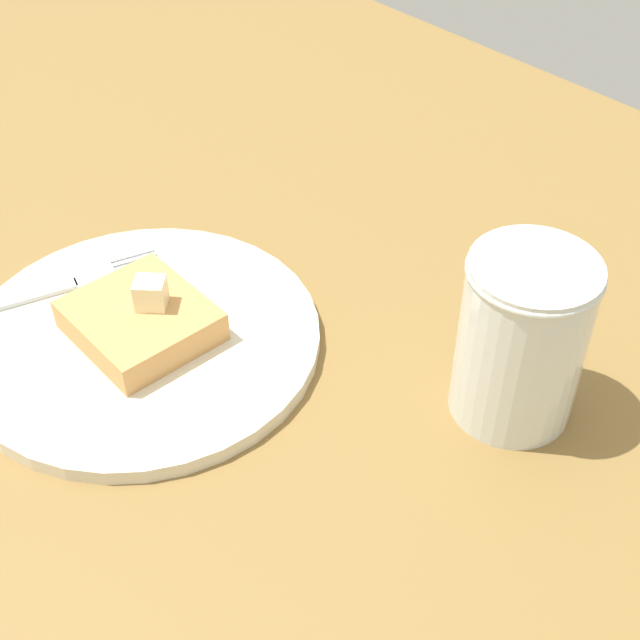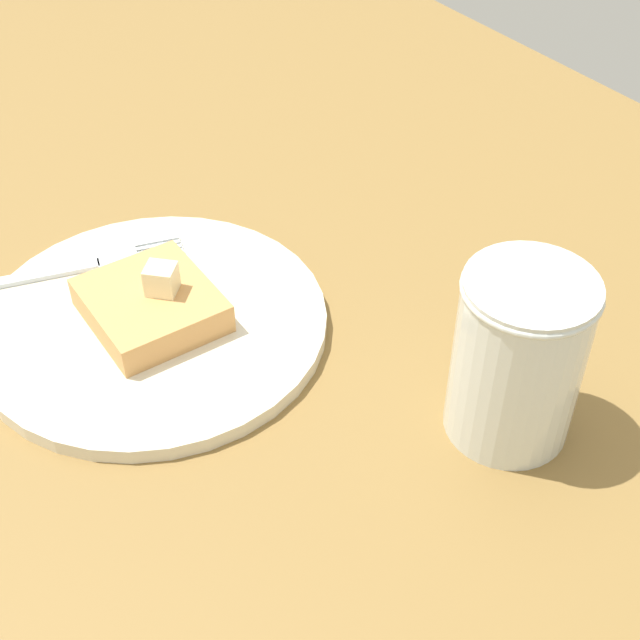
# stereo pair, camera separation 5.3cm
# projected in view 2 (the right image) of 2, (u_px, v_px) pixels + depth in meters

# --- Properties ---
(table_surface) EXTENTS (1.04, 1.04, 0.02)m
(table_surface) POSITION_uv_depth(u_px,v_px,m) (88.00, 284.00, 0.64)
(table_surface) COLOR olive
(table_surface) RESTS_ON ground
(plate) EXTENTS (0.23, 0.23, 0.01)m
(plate) POSITION_uv_depth(u_px,v_px,m) (154.00, 323.00, 0.59)
(plate) COLOR silver
(plate) RESTS_ON table_surface
(toast_slice_center) EXTENTS (0.09, 0.08, 0.02)m
(toast_slice_center) POSITION_uv_depth(u_px,v_px,m) (151.00, 305.00, 0.58)
(toast_slice_center) COLOR tan
(toast_slice_center) RESTS_ON plate
(butter_pat_primary) EXTENTS (0.03, 0.03, 0.02)m
(butter_pat_primary) POSITION_uv_depth(u_px,v_px,m) (161.00, 279.00, 0.56)
(butter_pat_primary) COLOR #F4E9B7
(butter_pat_primary) RESTS_ON toast_slice_center
(fork) EXTENTS (0.06, 0.16, 0.00)m
(fork) POSITION_uv_depth(u_px,v_px,m) (83.00, 263.00, 0.62)
(fork) COLOR silver
(fork) RESTS_ON plate
(syrup_jar) EXTENTS (0.07, 0.07, 0.11)m
(syrup_jar) POSITION_uv_depth(u_px,v_px,m) (517.00, 363.00, 0.49)
(syrup_jar) COLOR #381B07
(syrup_jar) RESTS_ON table_surface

